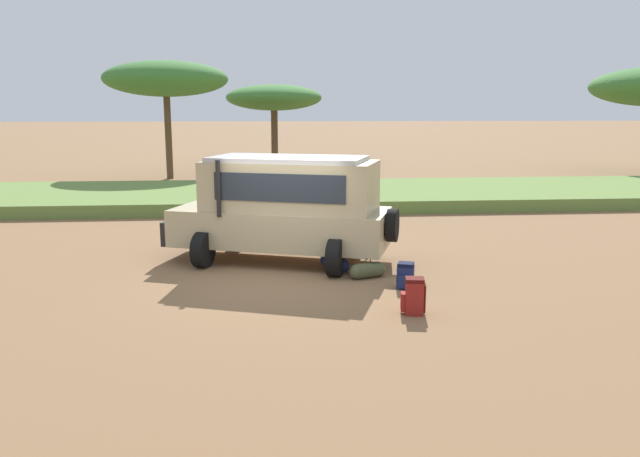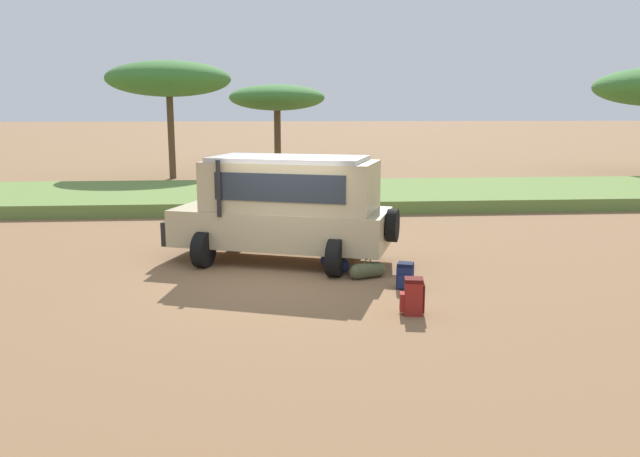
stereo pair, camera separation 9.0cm
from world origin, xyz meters
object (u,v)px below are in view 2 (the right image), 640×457
at_px(acacia_tree_far_left, 169,79).
at_px(backpack_cluster_center, 405,276).
at_px(backpack_beside_front_wheel, 413,297).
at_px(duffel_bag_soft_canvas, 335,263).
at_px(duffel_bag_low_black_case, 368,270).
at_px(acacia_tree_left_mid, 277,98).
at_px(safari_vehicle, 285,207).

bearing_deg(acacia_tree_far_left, backpack_cluster_center, -69.70).
bearing_deg(backpack_cluster_center, backpack_beside_front_wheel, -97.61).
height_order(backpack_cluster_center, duffel_bag_soft_canvas, backpack_cluster_center).
relative_size(backpack_beside_front_wheel, duffel_bag_low_black_case, 0.81).
distance_m(backpack_beside_front_wheel, backpack_cluster_center, 1.58).
bearing_deg(duffel_bag_soft_canvas, acacia_tree_left_mid, 91.83).
xyz_separation_m(backpack_cluster_center, acacia_tree_far_left, (-7.55, 20.40, 4.67)).
bearing_deg(duffel_bag_soft_canvas, acacia_tree_far_left, 108.51).
relative_size(backpack_cluster_center, duffel_bag_low_black_case, 0.64).
xyz_separation_m(backpack_cluster_center, duffel_bag_soft_canvas, (-1.24, 1.55, -0.09)).
distance_m(safari_vehicle, backpack_beside_front_wheel, 4.59).
height_order(safari_vehicle, backpack_cluster_center, safari_vehicle).
bearing_deg(backpack_beside_front_wheel, acacia_tree_left_mid, 93.60).
relative_size(backpack_cluster_center, duffel_bag_soft_canvas, 0.61).
bearing_deg(backpack_beside_front_wheel, safari_vehicle, 117.67).
distance_m(safari_vehicle, acacia_tree_far_left, 19.09).
relative_size(backpack_beside_front_wheel, acacia_tree_far_left, 0.11).
relative_size(acacia_tree_far_left, acacia_tree_left_mid, 1.01).
xyz_separation_m(backpack_beside_front_wheel, backpack_cluster_center, (0.21, 1.57, -0.06)).
bearing_deg(duffel_bag_soft_canvas, duffel_bag_low_black_case, -49.21).
bearing_deg(acacia_tree_left_mid, safari_vehicle, -90.42).
distance_m(safari_vehicle, backpack_cluster_center, 3.49).
bearing_deg(duffel_bag_low_black_case, backpack_cluster_center, -53.30).
bearing_deg(safari_vehicle, backpack_cluster_center, -46.39).
height_order(backpack_cluster_center, acacia_tree_far_left, acacia_tree_far_left).
bearing_deg(acacia_tree_left_mid, backpack_cluster_center, -85.78).
distance_m(duffel_bag_soft_canvas, acacia_tree_left_mid, 27.26).
xyz_separation_m(duffel_bag_low_black_case, acacia_tree_left_mid, (-1.48, 27.67, 3.98)).
bearing_deg(duffel_bag_low_black_case, acacia_tree_left_mid, 93.07).
relative_size(safari_vehicle, backpack_cluster_center, 10.56).
relative_size(backpack_cluster_center, acacia_tree_left_mid, 0.09).
height_order(backpack_beside_front_wheel, acacia_tree_far_left, acacia_tree_far_left).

